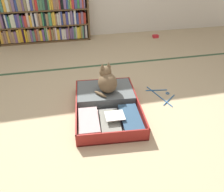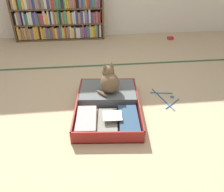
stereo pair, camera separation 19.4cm
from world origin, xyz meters
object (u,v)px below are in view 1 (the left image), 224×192
(bookshelf, at_px, (43,18))
(small_red_pouch, at_px, (155,36))
(black_cat, at_px, (107,81))
(clothes_hanger, at_px, (162,95))
(open_suitcase, at_px, (106,104))

(bookshelf, bearing_deg, small_red_pouch, -7.35)
(bookshelf, xyz_separation_m, small_red_pouch, (1.95, -0.25, -0.36))
(bookshelf, xyz_separation_m, black_cat, (0.67, -2.08, -0.15))
(bookshelf, height_order, clothes_hanger, bookshelf)
(black_cat, bearing_deg, bookshelf, 107.97)
(open_suitcase, relative_size, black_cat, 3.11)
(bookshelf, height_order, small_red_pouch, bookshelf)
(bookshelf, xyz_separation_m, clothes_hanger, (1.28, -2.11, -0.38))
(bookshelf, xyz_separation_m, open_suitcase, (0.64, -2.20, -0.33))
(clothes_hanger, bearing_deg, black_cat, 177.18)
(bookshelf, relative_size, open_suitcase, 1.63)
(bookshelf, bearing_deg, black_cat, -72.03)
(open_suitcase, bearing_deg, small_red_pouch, 56.07)
(black_cat, distance_m, clothes_hanger, 0.65)
(clothes_hanger, bearing_deg, small_red_pouch, 70.00)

